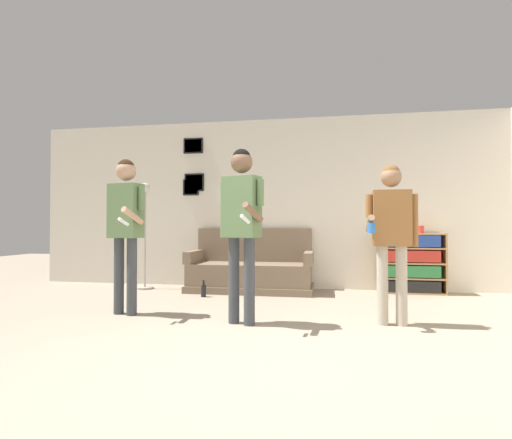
# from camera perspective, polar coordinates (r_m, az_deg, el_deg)

# --- Properties ---
(ground_plane) EXTENTS (20.00, 20.00, 0.00)m
(ground_plane) POSITION_cam_1_polar(r_m,az_deg,el_deg) (2.91, -0.44, -20.49)
(ground_plane) COLOR gray
(wall_back) EXTENTS (8.69, 0.08, 2.70)m
(wall_back) POSITION_cam_1_polar(r_m,az_deg,el_deg) (6.39, 5.51, 2.41)
(wall_back) COLOR silver
(wall_back) RESTS_ON ground_plane
(couch) EXTENTS (1.87, 0.80, 0.94)m
(couch) POSITION_cam_1_polar(r_m,az_deg,el_deg) (6.09, -0.73, -7.30)
(couch) COLOR #7A6651
(couch) RESTS_ON ground_plane
(bookshelf) EXTENTS (0.91, 0.30, 0.87)m
(bookshelf) POSITION_cam_1_polar(r_m,az_deg,el_deg) (6.28, 21.34, -5.84)
(bookshelf) COLOR #A87F51
(bookshelf) RESTS_ON ground_plane
(floor_lamp) EXTENTS (0.28, 0.28, 1.66)m
(floor_lamp) POSITION_cam_1_polar(r_m,az_deg,el_deg) (6.48, -15.57, -1.61)
(floor_lamp) COLOR #ADA89E
(floor_lamp) RESTS_ON ground_plane
(person_player_foreground_left) EXTENTS (0.49, 0.53, 1.72)m
(person_player_foreground_left) POSITION_cam_1_polar(r_m,az_deg,el_deg) (4.65, -18.15, 0.17)
(person_player_foreground_left) COLOR #3D4247
(person_player_foreground_left) RESTS_ON ground_plane
(person_player_foreground_center) EXTENTS (0.48, 0.57, 1.75)m
(person_player_foreground_center) POSITION_cam_1_polar(r_m,az_deg,el_deg) (3.99, -2.10, 0.64)
(person_player_foreground_center) COLOR #3D4247
(person_player_foreground_center) RESTS_ON ground_plane
(person_watcher_holding_cup) EXTENTS (0.51, 0.40, 1.58)m
(person_watcher_holding_cup) POSITION_cam_1_polar(r_m,az_deg,el_deg) (4.16, 18.79, -1.07)
(person_watcher_holding_cup) COLOR #B7AD99
(person_watcher_holding_cup) RESTS_ON ground_plane
(bottle_on_floor) EXTENTS (0.07, 0.07, 0.23)m
(bottle_on_floor) POSITION_cam_1_polar(r_m,az_deg,el_deg) (5.64, -7.51, -10.00)
(bottle_on_floor) COLOR black
(bottle_on_floor) RESTS_ON ground_plane
(drinking_cup) EXTENTS (0.09, 0.09, 0.11)m
(drinking_cup) POSITION_cam_1_polar(r_m,az_deg,el_deg) (6.29, 22.49, -1.33)
(drinking_cup) COLOR red
(drinking_cup) RESTS_ON bookshelf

